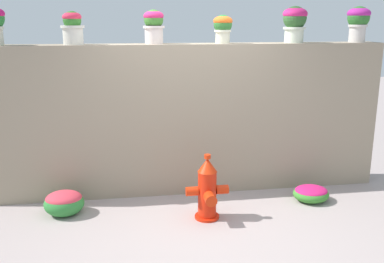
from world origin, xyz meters
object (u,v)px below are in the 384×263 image
object	(u,v)px
potted_plant_1	(72,26)
fire_hydrant	(207,190)
potted_plant_2	(154,24)
potted_plant_4	(295,21)
flower_bush_right	(64,202)
flower_bush_left	(311,193)
potted_plant_5	(358,20)
potted_plant_3	(223,26)

from	to	relation	value
potted_plant_1	fire_hydrant	size ratio (longest dim) A/B	0.51
potted_plant_1	potted_plant_2	xyz separation A→B (m)	(1.01, 0.03, 0.02)
potted_plant_4	flower_bush_right	distance (m)	3.79
potted_plant_2	potted_plant_4	bearing A→B (deg)	-0.84
potted_plant_4	flower_bush_left	bearing A→B (deg)	-80.92
potted_plant_2	potted_plant_4	size ratio (longest dim) A/B	0.90
potted_plant_5	fire_hydrant	distance (m)	3.15
fire_hydrant	flower_bush_left	distance (m)	1.51
potted_plant_5	potted_plant_1	bearing A→B (deg)	-179.96
potted_plant_2	flower_bush_right	bearing A→B (deg)	-153.63
potted_plant_3	fire_hydrant	bearing A→B (deg)	-111.28
potted_plant_3	potted_plant_5	xyz separation A→B (m)	(1.89, -0.00, 0.08)
potted_plant_1	potted_plant_3	bearing A→B (deg)	0.18
fire_hydrant	potted_plant_1	bearing A→B (deg)	148.27
potted_plant_5	potted_plant_2	bearing A→B (deg)	179.42
potted_plant_3	flower_bush_left	xyz separation A→B (m)	(1.08, -0.65, -2.14)
potted_plant_3	potted_plant_2	bearing A→B (deg)	178.40
potted_plant_4	fire_hydrant	size ratio (longest dim) A/B	0.60
potted_plant_1	potted_plant_5	bearing A→B (deg)	0.04
potted_plant_2	flower_bush_right	size ratio (longest dim) A/B	0.88
potted_plant_4	potted_plant_5	distance (m)	0.91
potted_plant_2	fire_hydrant	distance (m)	2.21
potted_plant_1	fire_hydrant	xyz separation A→B (m)	(1.53, -0.95, -1.89)
potted_plant_3	fire_hydrant	xyz separation A→B (m)	(-0.37, -0.95, -1.89)
potted_plant_2	potted_plant_3	distance (m)	0.90
potted_plant_3	potted_plant_4	xyz separation A→B (m)	(0.98, -0.00, 0.07)
potted_plant_2	flower_bush_right	xyz separation A→B (m)	(-1.19, -0.59, -2.11)
potted_plant_2	flower_bush_left	bearing A→B (deg)	-18.83
potted_plant_1	potted_plant_3	distance (m)	1.91
potted_plant_1	potted_plant_4	size ratio (longest dim) A/B	0.85
potted_plant_1	potted_plant_5	xyz separation A→B (m)	(3.80, 0.00, 0.08)
fire_hydrant	flower_bush_right	bearing A→B (deg)	167.21
fire_hydrant	flower_bush_right	distance (m)	1.77
flower_bush_right	potted_plant_5	bearing A→B (deg)	8.03
potted_plant_2	potted_plant_5	distance (m)	2.79
flower_bush_right	potted_plant_4	bearing A→B (deg)	10.38
potted_plant_1	potted_plant_4	xyz separation A→B (m)	(2.89, 0.00, 0.06)
flower_bush_left	fire_hydrant	bearing A→B (deg)	-168.23
potted_plant_5	flower_bush_left	xyz separation A→B (m)	(-0.81, -0.65, -2.22)
potted_plant_4	potted_plant_2	bearing A→B (deg)	179.16
potted_plant_2	fire_hydrant	xyz separation A→B (m)	(0.53, -0.98, -1.91)
potted_plant_4	fire_hydrant	xyz separation A→B (m)	(-1.35, -0.95, -1.95)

